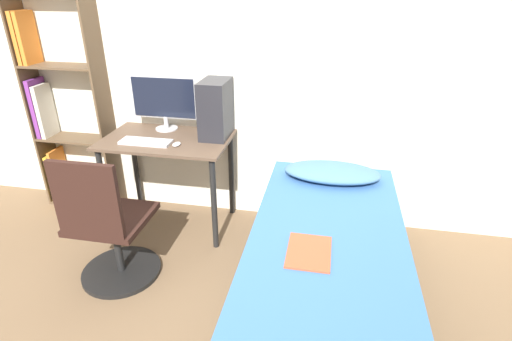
{
  "coord_description": "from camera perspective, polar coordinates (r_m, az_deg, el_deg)",
  "views": [
    {
      "loc": [
        0.89,
        -1.62,
        1.88
      ],
      "look_at": [
        0.44,
        0.7,
        0.75
      ],
      "focal_mm": 28.0,
      "sensor_mm": 36.0,
      "label": 1
    }
  ],
  "objects": [
    {
      "name": "mouse",
      "position": [
        3.02,
        -11.29,
        3.71
      ],
      "size": [
        0.06,
        0.09,
        0.02
      ],
      "color": "silver",
      "rests_on": "desk"
    },
    {
      "name": "office_chair",
      "position": [
        2.83,
        -20.17,
        -8.56
      ],
      "size": [
        0.54,
        0.54,
        0.96
      ],
      "color": "black",
      "rests_on": "ground_plane"
    },
    {
      "name": "ground_plane",
      "position": [
        2.64,
        -13.25,
        -20.83
      ],
      "size": [
        14.0,
        14.0,
        0.0
      ],
      "primitive_type": "plane",
      "color": "brown"
    },
    {
      "name": "bed",
      "position": [
        2.57,
        9.81,
        -14.05
      ],
      "size": [
        0.95,
        2.05,
        0.52
      ],
      "color": "#4C3D2D",
      "rests_on": "ground_plane"
    },
    {
      "name": "pc_tower",
      "position": [
        3.1,
        -5.78,
        8.74
      ],
      "size": [
        0.2,
        0.33,
        0.44
      ],
      "color": "#232328",
      "rests_on": "desk"
    },
    {
      "name": "monitor",
      "position": [
        3.32,
        -13.01,
        9.75
      ],
      "size": [
        0.54,
        0.18,
        0.43
      ],
      "color": "#B7B7BC",
      "rests_on": "desk"
    },
    {
      "name": "wall_back",
      "position": [
        3.23,
        -5.32,
        14.23
      ],
      "size": [
        8.0,
        0.05,
        2.5
      ],
      "color": "silver",
      "rests_on": "ground_plane"
    },
    {
      "name": "keyboard",
      "position": [
        3.12,
        -15.46,
        3.97
      ],
      "size": [
        0.39,
        0.14,
        0.02
      ],
      "color": "silver",
      "rests_on": "desk"
    },
    {
      "name": "pillow",
      "position": [
        3.05,
        10.81,
        -0.25
      ],
      "size": [
        0.72,
        0.36,
        0.11
      ],
      "color": "teal",
      "rests_on": "bed"
    },
    {
      "name": "desk",
      "position": [
        3.23,
        -12.45,
        2.39
      ],
      "size": [
        0.98,
        0.62,
        0.77
      ],
      "color": "brown",
      "rests_on": "ground_plane"
    },
    {
      "name": "magazine",
      "position": [
        2.26,
        7.57,
        -11.45
      ],
      "size": [
        0.24,
        0.32,
        0.01
      ],
      "color": "#B24C2D",
      "rests_on": "bed"
    },
    {
      "name": "bookshelf",
      "position": [
        3.82,
        -26.45,
        8.08
      ],
      "size": [
        0.67,
        0.24,
        1.89
      ],
      "color": "brown",
      "rests_on": "ground_plane"
    }
  ]
}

